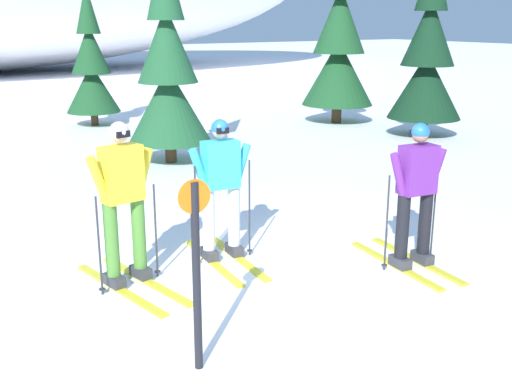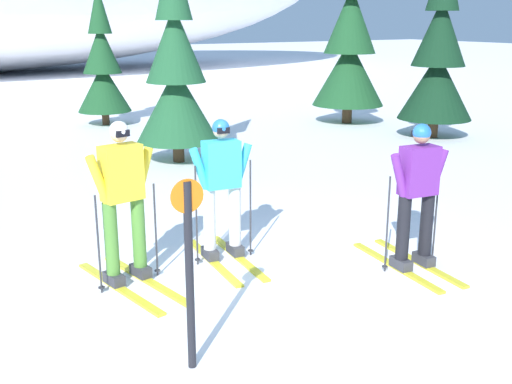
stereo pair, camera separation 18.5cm
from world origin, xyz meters
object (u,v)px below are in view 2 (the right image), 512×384
(pine_tree_center_right, at_px, (350,45))
(trail_marker_post, at_px, (189,265))
(pine_tree_center, at_px, (102,67))
(skier_cyan_jacket, at_px, (222,187))
(skier_yellow_jacket, at_px, (123,200))
(pine_tree_far_right, at_px, (438,58))
(skier_purple_jacket, at_px, (417,194))
(pine_tree_center_left, at_px, (176,73))

(pine_tree_center_right, height_order, trail_marker_post, pine_tree_center_right)
(pine_tree_center, xyz_separation_m, pine_tree_center_right, (5.97, -3.17, 0.57))
(skier_cyan_jacket, bearing_deg, trail_marker_post, -123.60)
(skier_yellow_jacket, bearing_deg, pine_tree_far_right, 25.93)
(skier_purple_jacket, height_order, pine_tree_far_right, pine_tree_far_right)
(skier_yellow_jacket, distance_m, trail_marker_post, 1.97)
(skier_purple_jacket, bearing_deg, pine_tree_center_right, 55.64)
(pine_tree_center_right, height_order, pine_tree_far_right, pine_tree_center_right)
(skier_cyan_jacket, bearing_deg, pine_tree_far_right, 28.72)
(skier_purple_jacket, xyz_separation_m, pine_tree_far_right, (6.45, 5.93, 1.03))
(skier_purple_jacket, distance_m, pine_tree_center_left, 6.69)
(pine_tree_center_right, relative_size, trail_marker_post, 3.09)
(pine_tree_center_left, relative_size, pine_tree_center, 1.15)
(pine_tree_center, distance_m, pine_tree_far_right, 8.79)
(skier_cyan_jacket, relative_size, trail_marker_post, 1.05)
(pine_tree_center_left, bearing_deg, pine_tree_center, 88.88)
(pine_tree_center, xyz_separation_m, trail_marker_post, (-3.16, -12.55, -0.64))
(skier_cyan_jacket, bearing_deg, pine_tree_center_right, 43.30)
(pine_tree_far_right, distance_m, trail_marker_post, 11.69)
(skier_purple_jacket, distance_m, skier_yellow_jacket, 3.32)
(skier_yellow_jacket, relative_size, trail_marker_post, 1.10)
(skier_purple_jacket, relative_size, pine_tree_far_right, 0.37)
(pine_tree_center_right, xyz_separation_m, trail_marker_post, (-9.14, -9.38, -1.21))
(pine_tree_center, distance_m, trail_marker_post, 12.96)
(skier_purple_jacket, bearing_deg, pine_tree_far_right, 42.63)
(skier_cyan_jacket, height_order, skier_yellow_jacket, skier_yellow_jacket)
(pine_tree_center, relative_size, pine_tree_center_right, 0.74)
(skier_purple_jacket, relative_size, pine_tree_center, 0.46)
(pine_tree_center, height_order, pine_tree_center_right, pine_tree_center_right)
(skier_purple_jacket, relative_size, trail_marker_post, 1.05)
(pine_tree_center, bearing_deg, pine_tree_far_right, -42.77)
(skier_cyan_jacket, xyz_separation_m, pine_tree_center, (1.79, 10.48, 0.66))
(pine_tree_far_right, bearing_deg, skier_cyan_jacket, -151.28)
(skier_cyan_jacket, xyz_separation_m, skier_yellow_jacket, (-1.26, -0.10, 0.05))
(skier_cyan_jacket, distance_m, skier_purple_jacket, 2.29)
(pine_tree_center_left, height_order, pine_tree_far_right, pine_tree_far_right)
(pine_tree_center, distance_m, pine_tree_center_right, 6.79)
(skier_purple_jacket, xyz_separation_m, skier_yellow_jacket, (-3.05, 1.32, 0.06))
(skier_yellow_jacket, distance_m, pine_tree_center_left, 6.14)
(skier_purple_jacket, bearing_deg, pine_tree_center, 90.02)
(skier_purple_jacket, xyz_separation_m, pine_tree_center_right, (5.97, 8.74, 1.23))
(pine_tree_center_left, distance_m, pine_tree_center, 5.27)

